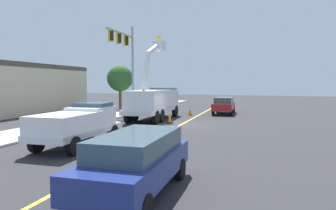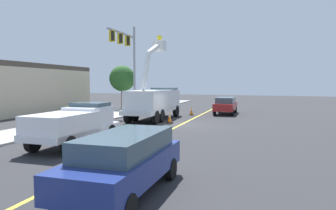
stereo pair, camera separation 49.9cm
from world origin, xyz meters
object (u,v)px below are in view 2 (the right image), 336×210
(utility_bucket_truck, at_px, (155,101))
(traffic_cone_mid_rear, at_px, (170,118))
(passing_minivan, at_px, (226,104))
(traffic_cone_leading, at_px, (86,149))
(traffic_cone_trailing, at_px, (191,111))
(service_pickup_truck, at_px, (74,123))
(traffic_cone_mid_front, at_px, (143,130))
(traffic_signal_mast, at_px, (128,53))
(trailing_sedan, at_px, (125,159))

(utility_bucket_truck, distance_m, traffic_cone_mid_rear, 2.81)
(passing_minivan, relative_size, traffic_cone_mid_rear, 6.32)
(traffic_cone_leading, bearing_deg, traffic_cone_trailing, 4.95)
(service_pickup_truck, height_order, traffic_cone_mid_front, service_pickup_truck)
(traffic_cone_trailing, xyz_separation_m, traffic_signal_mast, (-1.69, 6.13, 5.67))
(trailing_sedan, relative_size, traffic_cone_trailing, 5.96)
(traffic_signal_mast, bearing_deg, traffic_cone_mid_front, -145.32)
(service_pickup_truck, distance_m, traffic_cone_trailing, 16.17)
(passing_minivan, bearing_deg, traffic_signal_mast, 114.56)
(traffic_cone_mid_rear, distance_m, traffic_signal_mast, 9.65)
(traffic_cone_trailing, distance_m, traffic_signal_mast, 8.52)
(passing_minivan, distance_m, traffic_cone_mid_rear, 8.89)
(traffic_cone_mid_front, height_order, traffic_signal_mast, traffic_signal_mast)
(traffic_cone_leading, xyz_separation_m, traffic_cone_mid_rear, (11.79, 1.26, 0.03))
(passing_minivan, distance_m, traffic_cone_leading, 20.35)
(traffic_signal_mast, bearing_deg, passing_minivan, -65.44)
(service_pickup_truck, bearing_deg, traffic_cone_mid_rear, -4.75)
(service_pickup_truck, distance_m, trailing_sedan, 7.41)
(trailing_sedan, bearing_deg, traffic_cone_mid_front, 24.96)
(service_pickup_truck, xyz_separation_m, traffic_cone_mid_rear, (10.04, -0.83, -0.73))
(passing_minivan, xyz_separation_m, traffic_cone_leading, (-20.30, 1.27, -0.62))
(service_pickup_truck, distance_m, traffic_cone_leading, 2.84)
(utility_bucket_truck, xyz_separation_m, traffic_cone_leading, (-13.31, -3.28, -1.26))
(traffic_cone_mid_front, height_order, traffic_cone_mid_rear, traffic_cone_mid_rear)
(trailing_sedan, relative_size, traffic_cone_mid_rear, 6.32)
(traffic_cone_trailing, bearing_deg, service_pickup_truck, 178.06)
(passing_minivan, height_order, traffic_signal_mast, traffic_signal_mast)
(traffic_cone_mid_front, bearing_deg, traffic_cone_leading, -177.18)
(traffic_cone_leading, xyz_separation_m, traffic_cone_trailing, (17.90, 1.55, 0.06))
(passing_minivan, bearing_deg, trailing_sedan, -174.13)
(traffic_signal_mast, bearing_deg, traffic_cone_trailing, -74.59)
(utility_bucket_truck, relative_size, service_pickup_truck, 1.45)
(traffic_cone_mid_rear, bearing_deg, trailing_sedan, -161.53)
(traffic_cone_mid_rear, height_order, traffic_signal_mast, traffic_signal_mast)
(service_pickup_truck, distance_m, passing_minivan, 18.85)
(traffic_cone_leading, bearing_deg, traffic_cone_mid_front, 2.82)
(traffic_cone_mid_front, xyz_separation_m, traffic_cone_mid_rear, (6.29, 0.99, 0.03))
(traffic_cone_trailing, bearing_deg, traffic_cone_mid_front, -174.11)
(service_pickup_truck, relative_size, traffic_cone_mid_rear, 7.36)
(passing_minivan, bearing_deg, traffic_cone_mid_rear, 163.44)
(service_pickup_truck, height_order, trailing_sedan, service_pickup_truck)
(service_pickup_truck, relative_size, trailing_sedan, 1.16)
(utility_bucket_truck, relative_size, traffic_signal_mast, 0.94)
(traffic_cone_trailing, bearing_deg, passing_minivan, -49.58)
(trailing_sedan, xyz_separation_m, traffic_cone_mid_front, (8.43, 3.92, -0.62))
(trailing_sedan, bearing_deg, traffic_cone_mid_rear, 18.47)
(passing_minivan, distance_m, traffic_signal_mast, 11.08)
(traffic_cone_leading, bearing_deg, traffic_cone_mid_rear, 6.11)
(trailing_sedan, height_order, traffic_cone_leading, trailing_sedan)
(traffic_cone_mid_front, distance_m, traffic_cone_trailing, 12.46)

